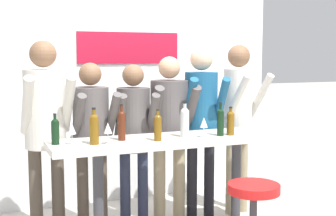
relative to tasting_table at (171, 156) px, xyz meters
name	(u,v)px	position (x,y,z in m)	size (l,w,h in m)	color
back_wall	(123,88)	(0.00, 1.49, 0.51)	(3.75, 0.12, 2.63)	white
tasting_table	(171,156)	(0.00, 0.00, 0.00)	(2.15, 0.53, 0.98)	silver
bar_stool	(253,213)	(0.40, -0.72, -0.34)	(0.43, 0.43, 0.70)	#333338
person_far_left	(45,118)	(-1.03, 0.46, 0.34)	(0.45, 0.57, 1.83)	#473D33
person_left	(91,129)	(-0.60, 0.52, 0.21)	(0.42, 0.53, 1.64)	#473D33
person_center_left	(134,127)	(-0.19, 0.51, 0.20)	(0.42, 0.53, 1.62)	#23283D
person_center	(170,121)	(0.20, 0.52, 0.23)	(0.49, 0.58, 1.69)	gray
person_center_right	(201,113)	(0.53, 0.48, 0.31)	(0.46, 0.59, 1.78)	black
person_right	(239,108)	(0.99, 0.51, 0.34)	(0.42, 0.56, 1.81)	gray
wine_bottle_0	(55,130)	(-1.00, 0.03, 0.29)	(0.06, 0.06, 0.25)	black
wine_bottle_1	(94,127)	(-0.71, -0.08, 0.31)	(0.07, 0.07, 0.30)	brown
wine_bottle_2	(185,121)	(0.11, -0.04, 0.32)	(0.08, 0.08, 0.31)	#B7BCC1
wine_bottle_3	(122,124)	(-0.45, 0.01, 0.31)	(0.06, 0.06, 0.31)	#4C1E0F
wine_bottle_4	(220,121)	(0.43, -0.11, 0.31)	(0.06, 0.06, 0.30)	black
wine_bottle_5	(158,126)	(-0.18, -0.13, 0.30)	(0.06, 0.06, 0.27)	brown
wine_bottle_6	(231,122)	(0.54, -0.10, 0.29)	(0.07, 0.07, 0.26)	brown
wine_glass_0	(108,129)	(-0.60, -0.11, 0.30)	(0.07, 0.07, 0.18)	silver
wine_glass_1	(72,129)	(-0.88, -0.03, 0.30)	(0.07, 0.07, 0.18)	silver
wine_glass_2	(204,123)	(0.26, -0.11, 0.30)	(0.07, 0.07, 0.18)	silver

